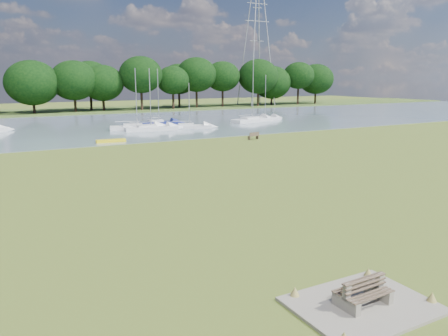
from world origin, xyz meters
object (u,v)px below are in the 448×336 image
pylon (257,21)px  sailboat_3 (252,119)px  kayak (111,141)px  sailboat_9 (265,118)px  sailboat_7 (137,126)px  bench_pair (363,293)px  sailboat_8 (158,122)px  sailboat_2 (189,125)px  sailboat_0 (150,127)px  riverbank_bench (254,136)px

pylon → sailboat_3: bearing=-123.3°
kayak → sailboat_9: 31.28m
pylon → sailboat_7: size_ratio=4.06×
sailboat_7 → sailboat_9: sailboat_7 is taller
kayak → bench_pair: bearing=-89.6°
kayak → sailboat_8: (10.61, 14.25, 0.30)m
bench_pair → sailboat_8: sailboat_8 is taller
sailboat_2 → sailboat_9: bearing=39.3°
sailboat_3 → kayak: bearing=-168.1°
sailboat_0 → sailboat_2: bearing=5.1°
bench_pair → sailboat_7: sailboat_7 is taller
sailboat_7 → sailboat_9: 22.61m
kayak → sailboat_7: size_ratio=0.39×
bench_pair → sailboat_8: 53.74m
riverbank_bench → sailboat_2: size_ratio=0.23×
sailboat_0 → sailboat_3: bearing=16.5°
riverbank_bench → kayak: riverbank_bench is taller
riverbank_bench → sailboat_8: (-4.19, 19.51, 0.08)m
bench_pair → sailboat_8: size_ratio=0.21×
pylon → sailboat_0: 58.86m
riverbank_bench → kayak: size_ratio=0.45×
bench_pair → sailboat_0: bearing=77.2°
sailboat_7 → sailboat_0: bearing=-41.7°
sailboat_2 → sailboat_9: size_ratio=0.84×
sailboat_8 → sailboat_9: 17.89m
sailboat_0 → sailboat_9: (21.17, 4.80, -0.06)m
riverbank_bench → pylon: (33.02, 51.26, 19.90)m
riverbank_bench → sailboat_8: 19.96m
pylon → sailboat_7: 58.52m
sailboat_2 → sailboat_7: sailboat_7 is taller
sailboat_3 → sailboat_7: sailboat_3 is taller
pylon → sailboat_2: (-35.05, -37.89, -19.88)m
sailboat_2 → bench_pair: bearing=-85.7°
riverbank_bench → sailboat_9: 22.80m
riverbank_bench → sailboat_3: (10.31, 16.75, 0.12)m
riverbank_bench → sailboat_3: size_ratio=0.14×
riverbank_bench → sailboat_0: sailboat_0 is taller
sailboat_7 → kayak: bearing=-105.2°
riverbank_bench → sailboat_9: size_ratio=0.19×
sailboat_7 → sailboat_8: bearing=57.2°
sailboat_7 → sailboat_8: sailboat_8 is taller
sailboat_2 → sailboat_8: size_ratio=0.76×
sailboat_0 → sailboat_3: (17.82, 3.29, 0.02)m
sailboat_3 → sailboat_7: size_ratio=1.20×
pylon → sailboat_2: 55.31m
bench_pair → pylon: pylon is taller
kayak → sailboat_9: size_ratio=0.43×
sailboat_2 → sailboat_8: 6.51m
sailboat_7 → pylon: bearing=56.1°
sailboat_9 → sailboat_2: bearing=-171.4°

